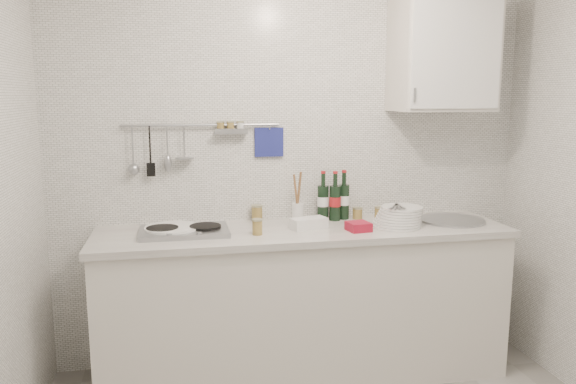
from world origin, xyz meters
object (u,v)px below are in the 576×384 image
Objects in this scene: wall_cabinet at (443,54)px; wine_bottles at (334,196)px; plate_stack_sink at (399,217)px; plate_stack_hob at (171,230)px; utensil_crock at (298,210)px.

wine_bottles is (-0.66, 0.07, -0.87)m from wall_cabinet.
plate_stack_sink is at bearing -151.98° from wall_cabinet.
wine_bottles is (-0.34, 0.24, 0.10)m from plate_stack_sink.
plate_stack_hob is 1.08× the size of wine_bottles.
wall_cabinet is 1.31m from utensil_crock.
utensil_crock is at bearing -178.61° from wine_bottles.
wine_bottles is at bearing 174.01° from wall_cabinet.
utensil_crock reaches higher than plate_stack_sink.
plate_stack_hob is 0.79m from utensil_crock.
wine_bottles is at bearing 144.34° from plate_stack_sink.
wall_cabinet is 1.10m from wine_bottles.
plate_stack_hob is 1.03m from wine_bottles.
plate_stack_sink is (1.35, -0.07, 0.03)m from plate_stack_hob.
plate_stack_hob is at bearing -176.51° from wall_cabinet.
plate_stack_hob is 1.35m from plate_stack_sink.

